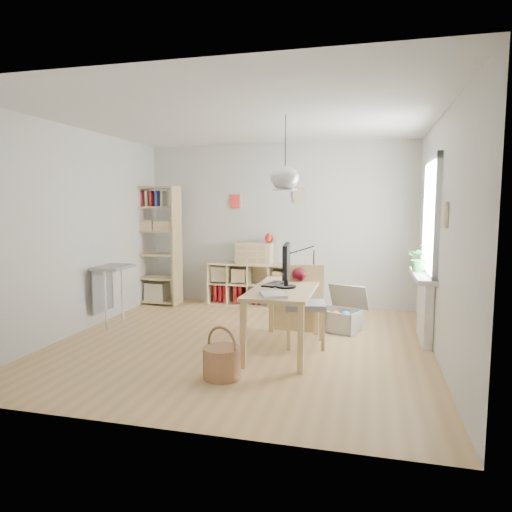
% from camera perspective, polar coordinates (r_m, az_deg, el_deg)
% --- Properties ---
extents(ground, '(4.50, 4.50, 0.00)m').
position_cam_1_polar(ground, '(5.75, -1.72, -10.76)').
color(ground, tan).
rests_on(ground, ground).
extents(room_shell, '(4.50, 4.50, 4.50)m').
position_cam_1_polar(room_shell, '(5.23, 3.65, 9.72)').
color(room_shell, silver).
rests_on(room_shell, ground).
extents(window_unit, '(0.07, 1.16, 1.46)m').
position_cam_1_polar(window_unit, '(5.93, 21.16, 4.56)').
color(window_unit, white).
rests_on(window_unit, ground).
extents(radiator, '(0.10, 0.80, 0.80)m').
position_cam_1_polar(radiator, '(6.07, 20.38, -6.34)').
color(radiator, white).
rests_on(radiator, ground).
extents(windowsill, '(0.22, 1.20, 0.06)m').
position_cam_1_polar(windowsill, '(5.98, 20.07, -2.31)').
color(windowsill, silver).
rests_on(windowsill, radiator).
extents(desk, '(0.70, 1.50, 0.75)m').
position_cam_1_polar(desk, '(5.33, 3.54, -4.88)').
color(desk, tan).
rests_on(desk, ground).
extents(cube_shelf, '(1.40, 0.38, 0.72)m').
position_cam_1_polar(cube_shelf, '(7.75, -0.92, -3.94)').
color(cube_shelf, beige).
rests_on(cube_shelf, ground).
extents(tall_bookshelf, '(0.80, 0.38, 2.00)m').
position_cam_1_polar(tall_bookshelf, '(7.94, -12.45, 1.90)').
color(tall_bookshelf, tan).
rests_on(tall_bookshelf, ground).
extents(side_table, '(0.40, 0.55, 0.85)m').
position_cam_1_polar(side_table, '(6.73, -17.87, -2.68)').
color(side_table, '#9C9C9E').
rests_on(side_table, ground).
extents(chair, '(0.55, 0.55, 0.96)m').
position_cam_1_polar(chair, '(5.60, 6.16, -5.48)').
color(chair, '#9C9C9E').
rests_on(chair, ground).
extents(wicker_basket, '(0.38, 0.38, 0.52)m').
position_cam_1_polar(wicker_basket, '(4.62, -4.29, -12.98)').
color(wicker_basket, '#916341').
rests_on(wicker_basket, ground).
extents(storage_chest, '(0.75, 0.79, 0.59)m').
position_cam_1_polar(storage_chest, '(6.36, 10.45, -7.37)').
color(storage_chest, beige).
rests_on(storage_chest, ground).
extents(monitor, '(0.23, 0.58, 0.50)m').
position_cam_1_polar(monitor, '(5.23, 3.81, -0.91)').
color(monitor, black).
rests_on(monitor, desk).
extents(keyboard, '(0.22, 0.42, 0.02)m').
position_cam_1_polar(keyboard, '(5.44, 2.23, -3.53)').
color(keyboard, black).
rests_on(keyboard, desk).
extents(task_lamp, '(0.38, 0.14, 0.40)m').
position_cam_1_polar(task_lamp, '(5.81, 5.39, -0.29)').
color(task_lamp, black).
rests_on(task_lamp, desk).
extents(yarn_ball, '(0.17, 0.17, 0.17)m').
position_cam_1_polar(yarn_ball, '(5.68, 5.39, -2.34)').
color(yarn_ball, '#480917').
rests_on(yarn_ball, desk).
extents(paper_tray, '(0.35, 0.38, 0.03)m').
position_cam_1_polar(paper_tray, '(4.78, 2.18, -4.86)').
color(paper_tray, silver).
rests_on(paper_tray, desk).
extents(drawer_chest, '(0.61, 0.30, 0.34)m').
position_cam_1_polar(drawer_chest, '(7.60, -0.21, 0.37)').
color(drawer_chest, beige).
rests_on(drawer_chest, cube_shelf).
extents(red_vase, '(0.14, 0.14, 0.16)m').
position_cam_1_polar(red_vase, '(7.52, 1.64, 2.25)').
color(red_vase, maroon).
rests_on(red_vase, drawer_chest).
extents(potted_plant, '(0.33, 0.29, 0.35)m').
position_cam_1_polar(potted_plant, '(6.09, 19.83, -0.23)').
color(potted_plant, '#296E2D').
rests_on(potted_plant, windowsill).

